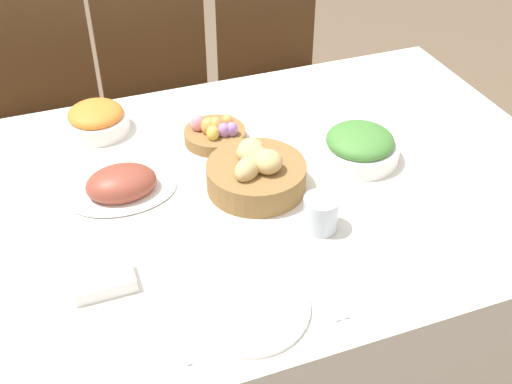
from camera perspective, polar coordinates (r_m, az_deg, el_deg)
The scene contains 16 objects.
ground_plane at distance 2.15m, azimuth -1.23°, elevation -15.47°, with size 12.00×12.00×0.00m, color brown.
dining_table at distance 1.87m, azimuth -1.38°, elevation -8.65°, with size 1.73×1.11×0.74m.
chair_far_center at distance 2.49m, azimuth -8.09°, elevation 8.37°, with size 0.44×0.44×0.95m.
chair_far_right at distance 2.61m, azimuth 1.99°, elevation 10.19°, with size 0.44×0.44×0.95m.
chair_far_left at distance 2.46m, azimuth -18.46°, elevation 6.22°, with size 0.46×0.46×0.95m.
bread_basket at distance 1.59m, azimuth 0.01°, elevation 1.81°, with size 0.25×0.25×0.12m.
egg_basket at distance 1.78m, azimuth -3.67°, elevation 5.27°, with size 0.17×0.17×0.08m.
ham_platter at distance 1.62m, azimuth -11.86°, elevation 0.61°, with size 0.27×0.19×0.08m.
carrot_bowl at distance 1.87m, azimuth -14.01°, elevation 6.31°, with size 0.18×0.18×0.08m.
green_salad_bowl at distance 1.72m, azimuth 9.19°, elevation 4.07°, with size 0.21×0.21×0.09m.
dinner_plate at distance 1.31m, azimuth -0.77°, elevation -10.21°, with size 0.26×0.26×0.01m.
fork at distance 1.29m, azimuth -7.30°, elevation -11.95°, with size 0.02×0.19×0.00m.
knife at distance 1.36m, azimuth 5.38°, elevation -8.57°, with size 0.02×0.19×0.00m.
spoon at distance 1.37m, azimuth 6.53°, elevation -8.24°, with size 0.02×0.19×0.00m.
drinking_cup at distance 1.48m, azimuth 5.78°, elevation -1.91°, with size 0.08×0.08×0.08m.
butter_dish at distance 1.39m, azimuth -13.40°, elevation -7.74°, with size 0.13×0.08×0.03m.
Camera 1 is at (-0.40, -1.22, 1.72)m, focal length 45.00 mm.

